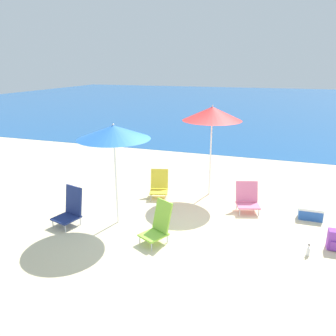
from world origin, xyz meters
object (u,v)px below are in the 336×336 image
object	(u,v)px
backpack_purple	(335,240)
cooler_box	(311,213)
beach_chair_yellow	(159,185)
beach_chair_navy	(70,208)
beach_umbrella_red	(212,114)
beach_chair_pink	(247,198)
beach_chair_lime	(158,224)
beach_umbrella_blue	(114,132)
water_bottle	(308,251)

from	to	relation	value
backpack_purple	cooler_box	size ratio (longest dim) A/B	0.74
beach_chair_yellow	backpack_purple	world-z (taller)	beach_chair_yellow
beach_chair_navy	cooler_box	xyz separation A→B (m)	(5.01, 1.90, -0.22)
beach_umbrella_red	beach_chair_pink	size ratio (longest dim) A/B	3.47
beach_chair_navy	beach_chair_lime	xyz separation A→B (m)	(2.07, -0.10, -0.01)
backpack_purple	beach_umbrella_blue	bearing A→B (deg)	-176.21
beach_chair_navy	cooler_box	world-z (taller)	beach_chair_navy
beach_umbrella_red	beach_chair_yellow	size ratio (longest dim) A/B	3.39
backpack_purple	water_bottle	world-z (taller)	backpack_purple
beach_umbrella_red	backpack_purple	distance (m)	3.97
beach_umbrella_red	beach_chair_yellow	bearing A→B (deg)	-155.07
beach_chair_lime	beach_chair_yellow	world-z (taller)	beach_chair_lime
beach_chair_pink	backpack_purple	bearing A→B (deg)	-52.56
beach_umbrella_blue	beach_chair_pink	distance (m)	3.51
beach_chair_lime	beach_umbrella_red	bearing A→B (deg)	108.31
beach_umbrella_blue	backpack_purple	bearing A→B (deg)	3.79
beach_chair_pink	beach_chair_lime	distance (m)	2.52
beach_chair_pink	water_bottle	world-z (taller)	beach_chair_pink
beach_chair_navy	beach_umbrella_red	bearing A→B (deg)	61.45
beach_chair_navy	backpack_purple	distance (m)	5.39
beach_chair_lime	beach_chair_navy	bearing A→B (deg)	-155.03
water_bottle	cooler_box	xyz separation A→B (m)	(0.15, 1.61, 0.06)
backpack_purple	cooler_box	xyz separation A→B (m)	(-0.34, 1.23, -0.04)
water_bottle	cooler_box	size ratio (longest dim) A/B	0.43
beach_umbrella_red	water_bottle	size ratio (longest dim) A/B	10.67
beach_chair_yellow	backpack_purple	size ratio (longest dim) A/B	1.83
beach_umbrella_blue	beach_chair_pink	world-z (taller)	beach_umbrella_blue
beach_umbrella_red	water_bottle	xyz separation A→B (m)	(2.33, -2.37, -2.08)
backpack_purple	cooler_box	world-z (taller)	backpack_purple
beach_chair_pink	beach_chair_lime	size ratio (longest dim) A/B	0.84
beach_chair_pink	water_bottle	xyz separation A→B (m)	(1.26, -1.63, -0.23)
beach_umbrella_blue	backpack_purple	distance (m)	4.78
beach_chair_lime	water_bottle	distance (m)	2.82
backpack_purple	beach_umbrella_red	bearing A→B (deg)	144.88
beach_umbrella_red	beach_chair_lime	bearing A→B (deg)	-99.37
beach_chair_yellow	backpack_purple	bearing A→B (deg)	-34.80
beach_chair_navy	water_bottle	world-z (taller)	beach_chair_navy
beach_chair_pink	backpack_purple	size ratio (longest dim) A/B	1.79
beach_umbrella_blue	beach_chair_yellow	distance (m)	2.43
beach_chair_lime	backpack_purple	xyz separation A→B (m)	(3.27, 0.77, -0.17)
beach_chair_navy	backpack_purple	world-z (taller)	beach_chair_navy
beach_chair_lime	beach_umbrella_blue	bearing A→B (deg)	-175.19
beach_umbrella_red	beach_chair_navy	world-z (taller)	beach_umbrella_red
beach_chair_yellow	backpack_purple	xyz separation A→B (m)	(4.04, -1.41, -0.14)
beach_umbrella_blue	beach_chair_yellow	xyz separation A→B (m)	(0.36, 1.70, -1.70)
beach_chair_yellow	cooler_box	size ratio (longest dim) A/B	1.35
beach_chair_pink	water_bottle	size ratio (longest dim) A/B	3.08
beach_chair_pink	beach_chair_navy	bearing A→B (deg)	-169.17
beach_umbrella_red	cooler_box	size ratio (longest dim) A/B	4.58
beach_chair_navy	cooler_box	size ratio (longest dim) A/B	1.60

